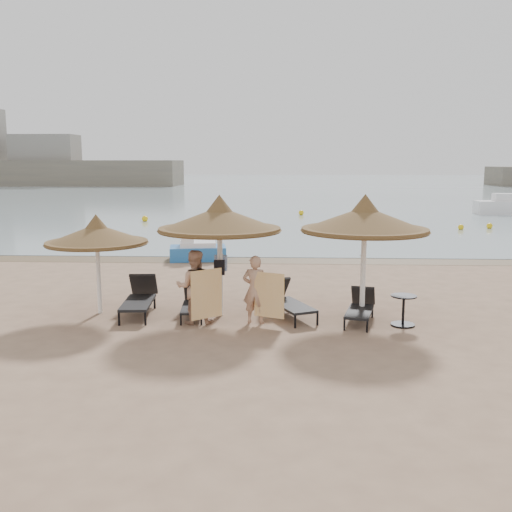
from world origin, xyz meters
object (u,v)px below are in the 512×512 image
Objects in this scene: lounger_near_left at (193,303)px; person_left at (194,281)px; lounger_near_right at (287,300)px; palapa_left at (97,235)px; lounger_far_left at (140,297)px; person_right at (255,284)px; side_table at (403,311)px; palapa_right at (365,220)px; lounger_far_right at (360,307)px; pedal_boat at (197,251)px; palapa_center at (220,220)px.

person_left reaches higher than lounger_near_left.
palapa_left is at bearing 154.14° from lounger_near_right.
person_right is at bearing -18.79° from lounger_far_left.
side_table is at bearing -40.69° from lounger_near_right.
side_table is at bearing -33.45° from palapa_right.
lounger_near_right is at bearing -166.92° from person_left.
palapa_right is 2.16m from lounger_far_right.
pedal_boat is (1.34, 8.15, -1.69)m from palapa_left.
person_left reaches higher than lounger_far_right.
person_right is at bearing 178.99° from side_table.
lounger_far_right is 0.94× the size of person_right.
palapa_left is 1.10× the size of pedal_boat.
lounger_far_left is 1.17× the size of lounger_far_right.
palapa_left is 1.25× the size of lounger_near_right.
palapa_right reaches higher than lounger_near_left.
lounger_near_left is 0.80× the size of person_left.
person_left reaches higher than pedal_boat.
palapa_left is 0.83× the size of palapa_right.
palapa_right is 4.44m from person_left.
pedal_boat reaches higher than side_table.
side_table is at bearing 174.05° from person_left.
palapa_right is 2.40m from side_table.
person_right is at bearing -163.76° from lounger_near_right.
palapa_center reaches higher than palapa_left.
pedal_boat is (0.29, 8.12, -0.04)m from lounger_far_left.
lounger_near_left is at bearing -174.81° from palapa_center.
palapa_right is at bearing -7.00° from lounger_far_left.
lounger_far_left reaches higher than lounger_far_right.
person_left is 1.08× the size of person_right.
lounger_far_left is 1.45m from lounger_near_left.
side_table is 0.38× the size of person_right.
palapa_left is at bearing -3.38° from person_right.
lounger_far_right reaches higher than lounger_near_left.
palapa_center is 4.13m from lounger_far_right.
lounger_far_right is (3.53, -0.36, -2.12)m from palapa_center.
palapa_right is (3.60, -0.13, 0.03)m from palapa_center.
lounger_far_right is 10.12m from pedal_boat.
lounger_far_left is at bearing -35.24° from person_left.
palapa_left is 4.30m from person_right.
palapa_center is 4.19× the size of side_table.
lounger_near_left is 2.40m from lounger_near_right.
lounger_far_right is 1.04m from side_table.
palapa_left is at bearing -108.61° from pedal_boat.
palapa_center is at bearing 155.73° from lounger_near_right.
lounger_near_left is at bearing -11.38° from lounger_far_left.
lounger_far_left is at bearing 153.47° from lounger_near_right.
lounger_near_left is at bearing -91.43° from pedal_boat.
side_table is (2.80, -0.76, -0.05)m from lounger_near_right.
person_left is at bearing -171.30° from palapa_right.
person_right is at bearing -10.08° from palapa_left.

